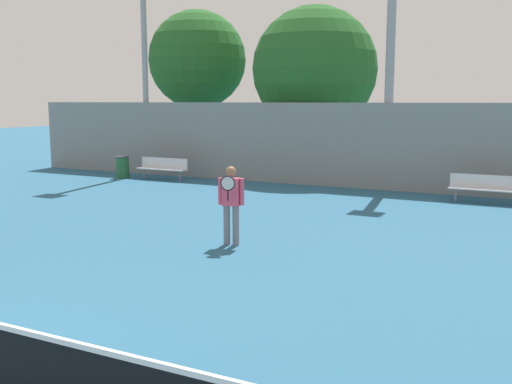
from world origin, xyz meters
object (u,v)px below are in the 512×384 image
object	(u,v)px
light_pole_far_right	(391,46)
trash_bin	(123,167)
bench_courtside_near	(163,166)
tree_green_tall	(197,60)
bench_courtside_far	(487,186)
tree_dark_dense	(315,69)
tennis_player	(231,201)
light_pole_near_left	(143,11)

from	to	relation	value
light_pole_far_right	trash_bin	size ratio (longest dim) A/B	9.94
light_pole_far_right	bench_courtside_near	bearing A→B (deg)	-169.01
light_pole_far_right	tree_green_tall	distance (m)	10.84
tree_green_tall	bench_courtside_far	bearing A→B (deg)	-21.75
trash_bin	tree_green_tall	bearing A→B (deg)	90.85
light_pole_far_right	tree_dark_dense	distance (m)	4.62
trash_bin	tree_dark_dense	bearing A→B (deg)	35.34
bench_courtside_near	bench_courtside_far	bearing A→B (deg)	0.00
tennis_player	bench_courtside_far	size ratio (longest dim) A/B	0.77
tennis_player	bench_courtside_near	size ratio (longest dim) A/B	0.79
light_pole_far_right	tree_green_tall	bearing A→B (deg)	159.35
light_pole_near_left	trash_bin	distance (m)	6.44
bench_courtside_far	tree_green_tall	size ratio (longest dim) A/B	0.30
tennis_player	light_pole_far_right	size ratio (longest dim) A/B	0.20
bench_courtside_far	light_pole_far_right	bearing A→B (deg)	155.11
trash_bin	tree_dark_dense	size ratio (longest dim) A/B	0.13
bench_courtside_far	light_pole_far_right	xyz separation A→B (m)	(-3.46, 1.61, 4.31)
bench_courtside_far	trash_bin	bearing A→B (deg)	-178.99
tennis_player	light_pole_far_right	world-z (taller)	light_pole_far_right
tennis_player	tree_dark_dense	distance (m)	13.00
bench_courtside_far	light_pole_far_right	world-z (taller)	light_pole_far_right
bench_courtside_far	light_pole_near_left	world-z (taller)	light_pole_near_left
tennis_player	tree_green_tall	size ratio (longest dim) A/B	0.23
bench_courtside_near	light_pole_near_left	world-z (taller)	light_pole_near_left
light_pole_near_left	light_pole_far_right	bearing A→B (deg)	0.67
tree_dark_dense	light_pole_far_right	bearing A→B (deg)	-34.78
tennis_player	tree_dark_dense	xyz separation A→B (m)	(-3.04, 12.19, 3.33)
light_pole_near_left	trash_bin	bearing A→B (deg)	-86.67
light_pole_near_left	tree_green_tall	xyz separation A→B (m)	(0.02, 3.94, -1.73)
light_pole_near_left	light_pole_far_right	xyz separation A→B (m)	(10.16, 0.12, -1.80)
light_pole_far_right	tree_dark_dense	xyz separation A→B (m)	(-3.77, 2.62, -0.55)
tennis_player	bench_courtside_near	world-z (taller)	tennis_player
bench_courtside_far	tree_green_tall	bearing A→B (deg)	158.25
tree_green_tall	trash_bin	bearing A→B (deg)	-89.15
bench_courtside_far	tree_dark_dense	world-z (taller)	tree_dark_dense
tree_dark_dense	bench_courtside_near	bearing A→B (deg)	-136.90
tree_green_tall	bench_courtside_near	bearing A→B (deg)	-71.06
tennis_player	bench_courtside_far	xyz separation A→B (m)	(4.19, 7.96, -0.43)
bench_courtside_far	light_pole_near_left	distance (m)	15.01
light_pole_far_right	tennis_player	bearing A→B (deg)	-94.34
bench_courtside_far	tree_green_tall	world-z (taller)	tree_green_tall
light_pole_near_left	bench_courtside_near	bearing A→B (deg)	-38.38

